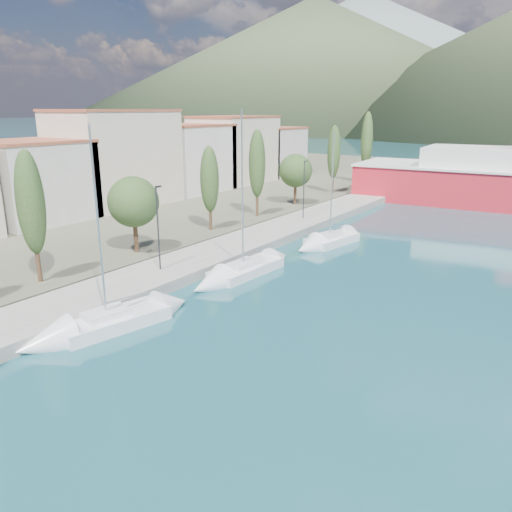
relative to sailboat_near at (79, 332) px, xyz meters
The scene contains 8 objects.
quay 20.94m from the sailboat_near, 98.90° to the left, with size 5.00×88.00×0.80m, color gray.
land_strip 51.40m from the sailboat_near, 143.35° to the left, with size 70.00×148.00×0.70m, color #565644.
town_buildings 41.40m from the sailboat_near, 129.71° to the left, with size 9.20×69.20×11.30m.
tree_row 27.94m from the sailboat_near, 107.66° to the left, with size 4.07×65.61×11.01m.
lamp_posts 10.89m from the sailboat_near, 108.48° to the left, with size 0.15×42.86×6.06m.
sailboat_near is the anchor object (origin of this frame).
sailboat_mid 12.03m from the sailboat_near, 85.05° to the left, with size 2.89×9.14×12.97m.
sailboat_far 24.09m from the sailboat_near, 84.49° to the left, with size 3.74×7.90×11.16m.
Camera 1 is at (16.17, -9.80, 11.99)m, focal length 35.00 mm.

